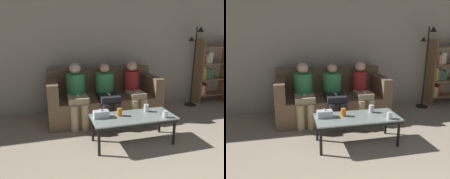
# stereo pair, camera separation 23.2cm
# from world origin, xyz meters

# --- Properties ---
(wall_back) EXTENTS (12.00, 0.06, 2.60)m
(wall_back) POSITION_xyz_m (0.00, 4.16, 1.30)
(wall_back) COLOR #B7B2A3
(wall_back) RESTS_ON ground_plane
(couch) EXTENTS (2.07, 0.92, 0.94)m
(couch) POSITION_xyz_m (0.00, 3.63, 0.34)
(couch) COLOR brown
(couch) RESTS_ON ground_plane
(coffee_table) EXTENTS (1.22, 0.54, 0.42)m
(coffee_table) POSITION_xyz_m (0.16, 2.46, 0.38)
(coffee_table) COLOR #8C9E99
(coffee_table) RESTS_ON ground_plane
(cup_near_left) EXTENTS (0.07, 0.07, 0.11)m
(cup_near_left) POSITION_xyz_m (-0.02, 2.53, 0.48)
(cup_near_left) COLOR orange
(cup_near_left) RESTS_ON coffee_table
(cup_near_right) EXTENTS (0.07, 0.07, 0.11)m
(cup_near_right) POSITION_xyz_m (0.43, 2.59, 0.48)
(cup_near_right) COLOR silver
(cup_near_right) RESTS_ON coffee_table
(cup_far_center) EXTENTS (0.07, 0.07, 0.10)m
(cup_far_center) POSITION_xyz_m (0.59, 2.29, 0.47)
(cup_far_center) COLOR silver
(cup_far_center) RESTS_ON coffee_table
(tissue_box) EXTENTS (0.22, 0.12, 0.13)m
(tissue_box) POSITION_xyz_m (-0.30, 2.54, 0.48)
(tissue_box) COLOR silver
(tissue_box) RESTS_ON coffee_table
(bookshelf) EXTENTS (0.78, 0.32, 1.48)m
(bookshelf) POSITION_xyz_m (2.63, 3.93, 0.74)
(bookshelf) COLOR #9E754C
(bookshelf) RESTS_ON ground_plane
(standing_lamp) EXTENTS (0.31, 0.26, 1.75)m
(standing_lamp) POSITION_xyz_m (2.11, 3.79, 1.07)
(standing_lamp) COLOR black
(standing_lamp) RESTS_ON ground_plane
(seated_person_left_end) EXTENTS (0.34, 0.66, 1.10)m
(seated_person_left_end) POSITION_xyz_m (-0.54, 3.41, 0.60)
(seated_person_left_end) COLOR tan
(seated_person_left_end) RESTS_ON ground_plane
(seated_person_mid_left) EXTENTS (0.34, 0.72, 1.07)m
(seated_person_mid_left) POSITION_xyz_m (0.00, 3.39, 0.58)
(seated_person_mid_left) COLOR #28282D
(seated_person_mid_left) RESTS_ON ground_plane
(seated_person_mid_right) EXTENTS (0.31, 0.62, 1.10)m
(seated_person_mid_right) POSITION_xyz_m (0.54, 3.40, 0.59)
(seated_person_mid_right) COLOR tan
(seated_person_mid_right) RESTS_ON ground_plane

